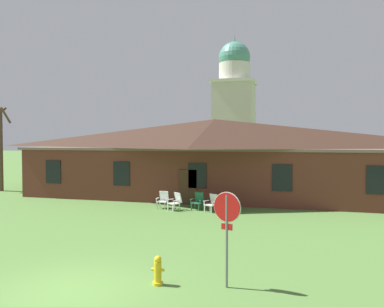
{
  "coord_description": "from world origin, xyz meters",
  "views": [
    {
      "loc": [
        5.62,
        -8.58,
        3.94
      ],
      "look_at": [
        1.06,
        8.32,
        3.27
      ],
      "focal_mm": 36.11,
      "sensor_mm": 36.0,
      "label": 1
    }
  ],
  "objects_px": {
    "lawn_chair_near_door": "(175,201)",
    "fire_hydrant": "(158,271)",
    "lawn_chair_middle": "(212,202)",
    "lawn_chair_right_end": "(229,203)",
    "lawn_chair_left_end": "(198,201)",
    "stop_sign": "(227,220)",
    "lawn_chair_by_porch": "(163,199)"
  },
  "relations": [
    {
      "from": "lawn_chair_middle",
      "to": "fire_hydrant",
      "type": "bearing_deg",
      "value": -85.75
    },
    {
      "from": "lawn_chair_middle",
      "to": "lawn_chair_right_end",
      "type": "xyz_separation_m",
      "value": [
        0.91,
        -0.06,
        0.0
      ]
    },
    {
      "from": "lawn_chair_near_door",
      "to": "fire_hydrant",
      "type": "relative_size",
      "value": 1.21
    },
    {
      "from": "lawn_chair_by_porch",
      "to": "fire_hydrant",
      "type": "relative_size",
      "value": 1.21
    },
    {
      "from": "lawn_chair_left_end",
      "to": "fire_hydrant",
      "type": "height_order",
      "value": "lawn_chair_left_end"
    },
    {
      "from": "stop_sign",
      "to": "lawn_chair_near_door",
      "type": "distance_m",
      "value": 11.3
    },
    {
      "from": "lawn_chair_left_end",
      "to": "fire_hydrant",
      "type": "relative_size",
      "value": 1.21
    },
    {
      "from": "lawn_chair_middle",
      "to": "lawn_chair_by_porch",
      "type": "bearing_deg",
      "value": 173.96
    },
    {
      "from": "stop_sign",
      "to": "lawn_chair_left_end",
      "type": "xyz_separation_m",
      "value": [
        -3.5,
        10.73,
        -1.3
      ]
    },
    {
      "from": "lawn_chair_near_door",
      "to": "lawn_chair_middle",
      "type": "xyz_separation_m",
      "value": [
        2.04,
        0.07,
        0.0
      ]
    },
    {
      "from": "lawn_chair_right_end",
      "to": "lawn_chair_by_porch",
      "type": "bearing_deg",
      "value": 174.53
    },
    {
      "from": "fire_hydrant",
      "to": "lawn_chair_left_end",
      "type": "bearing_deg",
      "value": 98.67
    },
    {
      "from": "lawn_chair_by_porch",
      "to": "stop_sign",
      "type": "bearing_deg",
      "value": -62.52
    },
    {
      "from": "lawn_chair_right_end",
      "to": "lawn_chair_left_end",
      "type": "bearing_deg",
      "value": 164.69
    },
    {
      "from": "fire_hydrant",
      "to": "lawn_chair_near_door",
      "type": "bearing_deg",
      "value": 105.06
    },
    {
      "from": "fire_hydrant",
      "to": "lawn_chair_middle",
      "type": "bearing_deg",
      "value": 94.25
    },
    {
      "from": "stop_sign",
      "to": "lawn_chair_middle",
      "type": "distance_m",
      "value": 10.7
    },
    {
      "from": "lawn_chair_left_end",
      "to": "fire_hydrant",
      "type": "xyz_separation_m",
      "value": [
        1.68,
        -11.03,
        -0.12
      ]
    },
    {
      "from": "lawn_chair_left_end",
      "to": "fire_hydrant",
      "type": "bearing_deg",
      "value": -81.33
    },
    {
      "from": "lawn_chair_left_end",
      "to": "fire_hydrant",
      "type": "distance_m",
      "value": 11.16
    },
    {
      "from": "lawn_chair_near_door",
      "to": "lawn_chair_left_end",
      "type": "xyz_separation_m",
      "value": [
        1.15,
        0.51,
        0.0
      ]
    },
    {
      "from": "stop_sign",
      "to": "lawn_chair_middle",
      "type": "relative_size",
      "value": 2.66
    },
    {
      "from": "lawn_chair_right_end",
      "to": "fire_hydrant",
      "type": "height_order",
      "value": "lawn_chair_right_end"
    },
    {
      "from": "lawn_chair_right_end",
      "to": "fire_hydrant",
      "type": "bearing_deg",
      "value": -90.69
    },
    {
      "from": "fire_hydrant",
      "to": "lawn_chair_by_porch",
      "type": "bearing_deg",
      "value": 108.7
    },
    {
      "from": "stop_sign",
      "to": "lawn_chair_middle",
      "type": "height_order",
      "value": "stop_sign"
    },
    {
      "from": "lawn_chair_by_porch",
      "to": "lawn_chair_middle",
      "type": "relative_size",
      "value": 1.0
    },
    {
      "from": "lawn_chair_middle",
      "to": "lawn_chair_right_end",
      "type": "height_order",
      "value": "same"
    },
    {
      "from": "lawn_chair_near_door",
      "to": "fire_hydrant",
      "type": "height_order",
      "value": "lawn_chair_near_door"
    },
    {
      "from": "stop_sign",
      "to": "lawn_chair_near_door",
      "type": "height_order",
      "value": "stop_sign"
    },
    {
      "from": "lawn_chair_right_end",
      "to": "lawn_chair_near_door",
      "type": "bearing_deg",
      "value": -179.68
    },
    {
      "from": "lawn_chair_near_door",
      "to": "lawn_chair_right_end",
      "type": "bearing_deg",
      "value": 0.32
    }
  ]
}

